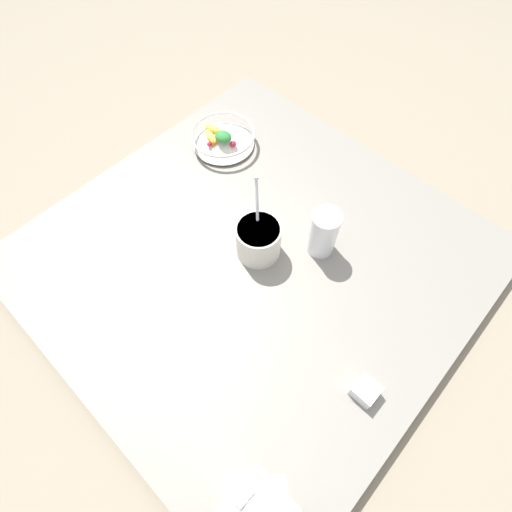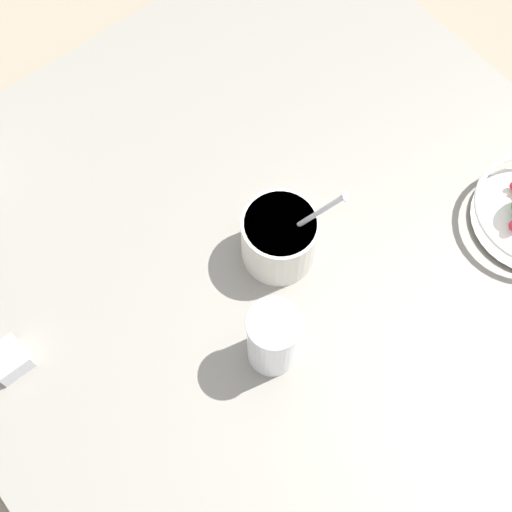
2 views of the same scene
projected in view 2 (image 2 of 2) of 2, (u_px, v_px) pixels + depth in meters
The scene contains 5 objects.
ground_plane at pixel (272, 256), 1.24m from camera, with size 6.00×6.00×0.00m, color gray.
countertop at pixel (272, 251), 1.22m from camera, with size 1.13×1.13×0.04m.
yogurt_tub at pixel (280, 237), 1.14m from camera, with size 0.13×0.14×0.21m.
drinking_cup at pixel (273, 338), 1.05m from camera, with size 0.08×0.08×0.15m.
spice_jar at pixel (9, 360), 1.10m from camera, with size 0.05×0.05×0.04m.
Camera 2 is at (-0.37, 0.34, 1.13)m, focal length 50.00 mm.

